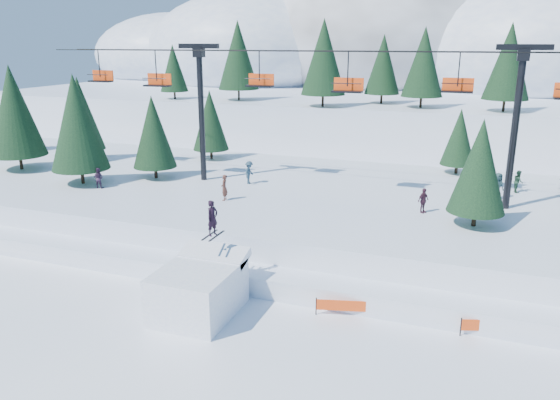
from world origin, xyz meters
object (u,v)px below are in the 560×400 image
(jump_kicker, at_px, (199,288))
(chairlift, at_px, (330,96))
(banner_far, at_px, (492,326))
(banner_near, at_px, (345,306))

(jump_kicker, height_order, chairlift, chairlift)
(banner_far, bearing_deg, jump_kicker, -169.28)
(jump_kicker, bearing_deg, banner_near, 17.42)
(jump_kicker, relative_size, banner_far, 1.98)
(banner_near, distance_m, banner_far, 6.75)
(chairlift, distance_m, banner_far, 19.23)
(chairlift, relative_size, banner_near, 16.59)
(banner_near, xyz_separation_m, banner_far, (6.74, 0.43, 0.00))
(chairlift, bearing_deg, banner_near, -71.07)
(chairlift, bearing_deg, banner_far, -48.70)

